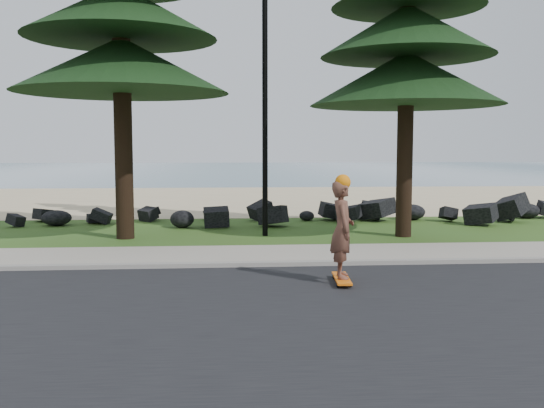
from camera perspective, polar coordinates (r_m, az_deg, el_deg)
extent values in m
plane|color=#38551A|center=(12.41, 0.34, -5.12)|extent=(160.00, 160.00, 0.00)
cube|color=black|center=(8.05, 3.07, -10.83)|extent=(160.00, 7.00, 0.02)
cube|color=gray|center=(11.52, 0.71, -5.68)|extent=(160.00, 0.20, 0.10)
cube|color=gray|center=(12.60, 0.26, -4.77)|extent=(160.00, 2.00, 0.08)
cube|color=tan|center=(26.78, -2.27, 0.51)|extent=(160.00, 15.00, 0.01)
cube|color=#40697A|center=(63.21, -3.55, 3.27)|extent=(160.00, 58.00, 0.01)
cylinder|color=black|center=(15.50, -0.67, 11.81)|extent=(0.14, 0.14, 8.00)
cube|color=orange|center=(10.15, 6.58, -6.96)|extent=(0.31, 0.98, 0.03)
imported|color=brown|center=(10.01, 6.63, -2.37)|extent=(0.43, 0.62, 1.61)
sphere|color=orange|center=(9.94, 6.68, 2.05)|extent=(0.26, 0.26, 0.26)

